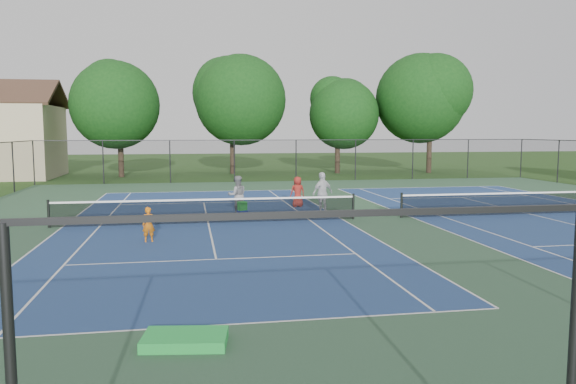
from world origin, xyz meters
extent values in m
plane|color=#234716|center=(0.00, 0.00, 0.00)|extent=(140.00, 140.00, 0.00)
cube|color=#2A4C30|center=(0.00, 0.00, 0.00)|extent=(36.00, 36.00, 0.01)
cube|color=navy|center=(-7.00, 0.00, 0.01)|extent=(10.97, 23.77, 0.00)
cube|color=white|center=(-7.00, 11.88, 0.01)|extent=(10.97, 0.06, 0.00)
cube|color=white|center=(-7.00, -11.88, 0.01)|extent=(10.97, 0.06, 0.00)
cube|color=white|center=(-12.48, 0.00, 0.01)|extent=(0.06, 23.77, 0.00)
cube|color=white|center=(-1.51, 0.00, 0.01)|extent=(0.06, 23.77, 0.00)
cube|color=white|center=(-11.12, 0.00, 0.01)|extent=(0.06, 23.77, 0.00)
cube|color=white|center=(-2.88, 0.00, 0.01)|extent=(0.06, 23.77, 0.00)
cube|color=white|center=(-7.00, 6.40, 0.01)|extent=(8.23, 0.06, 0.00)
cube|color=white|center=(-7.00, -6.40, 0.01)|extent=(8.23, 0.06, 0.00)
cube|color=white|center=(-7.00, 0.00, 0.01)|extent=(0.06, 12.80, 0.00)
cylinder|color=black|center=(-12.95, 0.00, 0.54)|extent=(0.10, 0.10, 1.07)
cylinder|color=black|center=(-1.05, 0.00, 0.54)|extent=(0.10, 0.10, 1.07)
cube|color=black|center=(-7.00, 0.00, 0.47)|extent=(11.90, 0.01, 0.90)
cube|color=white|center=(-7.00, 0.00, 0.95)|extent=(11.90, 0.04, 0.07)
cube|color=navy|center=(7.00, 0.00, 0.01)|extent=(10.97, 23.77, 0.00)
cube|color=white|center=(7.00, 11.88, 0.01)|extent=(10.97, 0.06, 0.00)
cube|color=white|center=(1.51, 0.00, 0.01)|extent=(0.06, 23.77, 0.00)
cube|color=white|center=(2.88, 0.00, 0.01)|extent=(0.06, 23.77, 0.00)
cube|color=white|center=(7.00, 6.40, 0.01)|extent=(8.23, 0.06, 0.00)
cube|color=white|center=(7.00, 0.00, 0.01)|extent=(0.06, 12.80, 0.00)
cylinder|color=black|center=(1.05, 0.00, 0.54)|extent=(0.10, 0.10, 1.07)
cube|color=black|center=(7.00, 0.00, 0.47)|extent=(11.90, 0.01, 0.90)
cube|color=white|center=(7.00, 0.00, 0.95)|extent=(11.90, 0.04, 0.07)
cylinder|color=black|center=(-18.00, 18.00, 1.50)|extent=(0.08, 0.08, 3.00)
cylinder|color=black|center=(-13.50, 18.00, 1.50)|extent=(0.08, 0.08, 3.00)
cylinder|color=black|center=(-9.00, 18.00, 1.50)|extent=(0.08, 0.08, 3.00)
cylinder|color=black|center=(-4.50, 18.00, 1.50)|extent=(0.08, 0.08, 3.00)
cylinder|color=black|center=(-4.50, -18.00, 1.50)|extent=(0.08, 0.08, 3.00)
cylinder|color=black|center=(0.00, 18.00, 1.50)|extent=(0.08, 0.08, 3.00)
cylinder|color=black|center=(4.50, 18.00, 1.50)|extent=(0.08, 0.08, 3.00)
cylinder|color=black|center=(9.00, 18.00, 1.50)|extent=(0.08, 0.08, 3.00)
cylinder|color=black|center=(13.50, 18.00, 1.50)|extent=(0.08, 0.08, 3.00)
cylinder|color=black|center=(18.00, 18.00, 1.50)|extent=(0.08, 0.08, 3.00)
cylinder|color=black|center=(18.00, 13.50, 1.50)|extent=(0.08, 0.08, 3.00)
cylinder|color=black|center=(-18.00, 13.50, 1.50)|extent=(0.08, 0.08, 3.00)
cube|color=black|center=(0.00, 18.00, 1.50)|extent=(36.00, 0.01, 3.00)
cube|color=black|center=(0.00, 18.00, 3.00)|extent=(36.00, 0.05, 0.05)
cylinder|color=#2D2116|center=(-13.00, 24.00, 1.89)|extent=(0.44, 0.44, 3.78)
sphere|color=#0E3610|center=(-13.00, 24.00, 5.65)|extent=(6.80, 6.80, 6.80)
sphere|color=#0E3610|center=(-13.00, 24.00, 6.31)|extent=(5.58, 5.58, 5.58)
sphere|color=#0E3610|center=(-13.00, 24.00, 6.98)|extent=(4.35, 4.35, 4.35)
cylinder|color=#2D2116|center=(-4.00, 26.00, 2.07)|extent=(0.44, 0.44, 4.14)
sphere|color=#0E3610|center=(-4.00, 26.00, 6.23)|extent=(7.60, 7.60, 7.60)
sphere|color=#0E3610|center=(-4.00, 26.00, 6.85)|extent=(6.23, 6.23, 6.23)
sphere|color=#0E3610|center=(-4.00, 26.00, 7.48)|extent=(4.86, 4.86, 4.86)
cylinder|color=#2D2116|center=(5.00, 25.00, 1.71)|extent=(0.44, 0.44, 3.42)
sphere|color=#0E3610|center=(5.00, 25.00, 5.07)|extent=(6.00, 6.00, 6.00)
sphere|color=#0E3610|center=(5.00, 25.00, 5.77)|extent=(4.92, 4.92, 4.92)
sphere|color=#0E3610|center=(5.00, 25.00, 6.48)|extent=(3.84, 3.84, 3.84)
cylinder|color=#2D2116|center=(13.00, 24.00, 2.16)|extent=(0.44, 0.44, 4.32)
sphere|color=#0E3610|center=(13.00, 24.00, 6.46)|extent=(7.80, 7.80, 7.80)
sphere|color=#0E3610|center=(13.00, 24.00, 7.08)|extent=(6.40, 6.40, 6.40)
sphere|color=#0E3610|center=(13.00, 24.00, 7.69)|extent=(4.99, 4.99, 4.99)
imported|color=orange|center=(-9.05, -3.44, 0.58)|extent=(0.46, 0.33, 1.16)
imported|color=gray|center=(-5.66, 2.10, 0.86)|extent=(0.88, 0.72, 1.71)
imported|color=silver|center=(-1.95, 1.70, 0.93)|extent=(1.17, 0.90, 1.85)
imported|color=maroon|center=(-2.58, 4.17, 0.73)|extent=(0.78, 0.57, 1.47)
cube|color=navy|center=(-5.52, 1.27, 0.16)|extent=(0.48, 0.39, 0.31)
cube|color=green|center=(-5.52, 1.27, 0.50)|extent=(0.42, 0.38, 0.37)
cube|color=green|center=(-7.84, -12.75, 0.10)|extent=(1.52, 1.06, 0.19)
camera|label=1|loc=(-7.72, -22.13, 3.63)|focal=35.00mm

